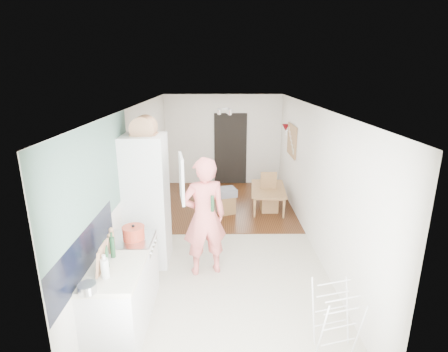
{
  "coord_description": "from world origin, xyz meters",
  "views": [
    {
      "loc": [
        -0.08,
        -6.06,
        3.07
      ],
      "look_at": [
        -0.01,
        0.2,
        1.2
      ],
      "focal_mm": 28.0,
      "sensor_mm": 36.0,
      "label": 1
    }
  ],
  "objects_px": {
    "dining_table": "(269,199)",
    "person": "(204,207)",
    "stool": "(226,204)",
    "dining_chair": "(269,193)",
    "drying_rack": "(335,320)"
  },
  "relations": [
    {
      "from": "dining_table",
      "to": "person",
      "type": "bearing_deg",
      "value": 157.95
    },
    {
      "from": "person",
      "to": "stool",
      "type": "distance_m",
      "value": 2.58
    },
    {
      "from": "dining_chair",
      "to": "stool",
      "type": "bearing_deg",
      "value": -174.0
    },
    {
      "from": "person",
      "to": "dining_table",
      "type": "height_order",
      "value": "person"
    },
    {
      "from": "drying_rack",
      "to": "stool",
      "type": "bearing_deg",
      "value": 90.85
    },
    {
      "from": "person",
      "to": "drying_rack",
      "type": "distance_m",
      "value": 2.37
    },
    {
      "from": "person",
      "to": "dining_table",
      "type": "bearing_deg",
      "value": -132.45
    },
    {
      "from": "drying_rack",
      "to": "person",
      "type": "bearing_deg",
      "value": 117.48
    },
    {
      "from": "dining_table",
      "to": "drying_rack",
      "type": "distance_m",
      "value": 4.4
    },
    {
      "from": "dining_chair",
      "to": "dining_table",
      "type": "bearing_deg",
      "value": 81.58
    },
    {
      "from": "person",
      "to": "dining_chair",
      "type": "height_order",
      "value": "person"
    },
    {
      "from": "dining_chair",
      "to": "stool",
      "type": "xyz_separation_m",
      "value": [
        -0.98,
        -0.13,
        -0.23
      ]
    },
    {
      "from": "dining_table",
      "to": "stool",
      "type": "height_order",
      "value": "stool"
    },
    {
      "from": "dining_chair",
      "to": "stool",
      "type": "distance_m",
      "value": 1.01
    },
    {
      "from": "dining_table",
      "to": "stool",
      "type": "distance_m",
      "value": 1.06
    }
  ]
}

